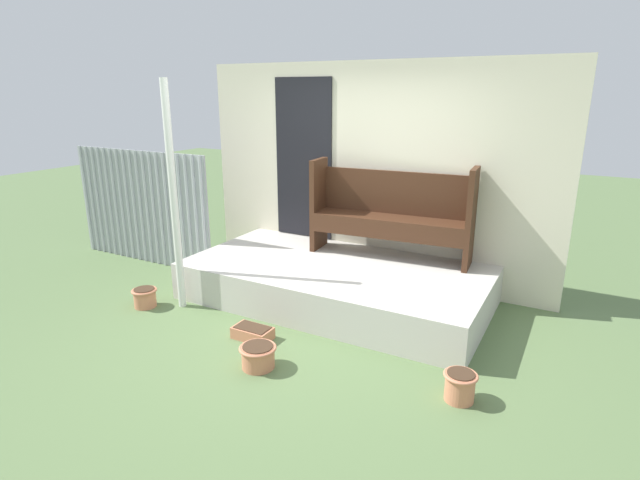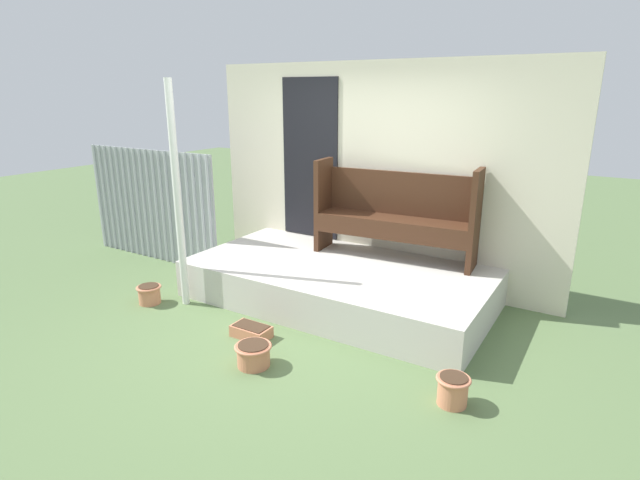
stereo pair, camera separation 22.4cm
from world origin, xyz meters
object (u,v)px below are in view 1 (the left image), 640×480
Objects in this scene: flower_pot_right at (460,385)px; planter_box_rect at (253,333)px; support_post at (174,199)px; flower_pot_middle at (258,355)px; flower_pot_left at (145,297)px; bench at (391,209)px.

planter_box_rect is (-1.96, 0.05, -0.07)m from flower_pot_right.
support_post is 6.40× the size of planter_box_rect.
support_post is 1.93m from flower_pot_middle.
planter_box_rect is (1.46, -0.03, -0.06)m from flower_pot_left.
planter_box_rect is at bearing -12.13° from support_post.
bench is 7.12× the size of flower_pot_right.
flower_pot_right is (1.29, -1.83, -0.85)m from bench.
flower_pot_left is 0.85× the size of flower_pot_middle.
flower_pot_right reaches higher than flower_pot_left.
support_post reaches higher than flower_pot_left.
bench reaches higher than planter_box_rect.
flower_pot_middle is (-0.33, -2.18, -0.86)m from bench.
flower_pot_left reaches higher than flower_pot_middle.
flower_pot_middle is (1.81, -0.43, -0.00)m from flower_pot_left.
planter_box_rect is at bearing 178.66° from flower_pot_right.
planter_box_rect is (-0.67, -1.78, -0.92)m from bench.
support_post is 1.28× the size of bench.
support_post reaches higher than flower_pot_right.
flower_pot_middle is 1.23× the size of flower_pot_right.
flower_pot_left is 0.73× the size of planter_box_rect.
support_post is 8.78× the size of flower_pot_left.
planter_box_rect is at bearing -1.24° from flower_pot_left.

